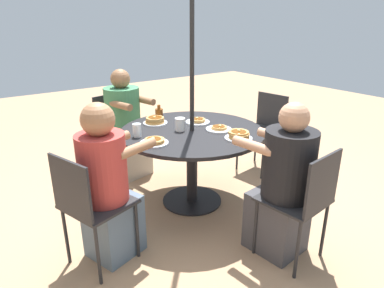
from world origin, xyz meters
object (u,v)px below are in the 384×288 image
Objects in this scene: patio_table at (192,142)px; pancake_plate_d at (239,136)px; patio_chair_south at (116,127)px; patio_chair_east at (265,126)px; diner_west at (108,189)px; pancake_plate_b at (219,129)px; pancake_plate_c at (155,121)px; patio_chair_west at (89,203)px; syrup_bottle at (159,113)px; diner_north at (283,188)px; diner_south at (125,128)px; pancake_plate_a at (198,121)px; drinking_glass_a at (137,130)px; coffee_cup at (180,124)px; pancake_plate_e at (154,142)px; patio_chair_north at (304,198)px.

pancake_plate_d is at bearing -157.55° from patio_table.
patio_chair_south reaches higher than patio_table.
diner_west is at bearing 94.25° from patio_chair_east.
diner_west is 5.07× the size of pancake_plate_b.
pancake_plate_b is 1.00× the size of pancake_plate_c.
pancake_plate_b is at bearing 80.34° from diner_west.
patio_chair_west is at bearing 127.06° from pancake_plate_c.
pancake_plate_d is at bearing 66.12° from diner_west.
syrup_bottle is at bearing 111.39° from patio_chair_west.
diner_north is 0.86m from pancake_plate_b.
patio_chair_west is 1.29m from pancake_plate_d.
patio_table is 5.62× the size of pancake_plate_d.
diner_south reaches higher than pancake_plate_b.
patio_chair_east is at bearing -89.35° from pancake_plate_a.
syrup_bottle is 0.57m from drinking_glass_a.
patio_chair_south is 7.63× the size of drinking_glass_a.
pancake_plate_c is (0.65, -0.76, 0.21)m from diner_west.
pancake_plate_a is at bearing 94.25° from diner_west.
diner_south is at bearing 19.68° from syrup_bottle.
patio_table is 0.26m from pancake_plate_a.
patio_table is 0.20m from coffee_cup.
pancake_plate_e reaches higher than pancake_plate_b.
patio_chair_north is 1.00× the size of patio_chair_east.
pancake_plate_b is (-1.09, -0.40, 0.21)m from diner_south.
pancake_plate_e is at bearing 116.67° from diner_north.
pancake_plate_c reaches higher than pancake_plate_b.
pancake_plate_c is at bearing 58.04° from pancake_plate_a.
patio_chair_south is 0.74× the size of diner_west.
patio_chair_north reaches higher than drinking_glass_a.
coffee_cup is (0.47, 0.26, 0.03)m from pancake_plate_d.
diner_north is 5.02× the size of pancake_plate_c.
patio_chair_east reaches higher than syrup_bottle.
diner_north is (0.17, 0.02, 0.02)m from patio_chair_north.
diner_south is at bearing 132.58° from diner_west.
patio_chair_south is 1.00× the size of patio_chair_west.
drinking_glass_a is at bearing 127.03° from pancake_plate_c.
syrup_bottle is at bearing 89.72° from diner_north.
patio_chair_east and patio_chair_south have the same top height.
syrup_bottle is at bearing 114.29° from diner_west.
drinking_glass_a is (0.46, -0.61, 0.27)m from patio_chair_west.
patio_table is at bearing -76.24° from pancake_plate_e.
coffee_cup is (0.16, -0.36, 0.04)m from pancake_plate_e.
pancake_plate_b is at bearing 97.91° from diner_south.
drinking_glass_a is at bearing 68.37° from pancake_plate_b.
patio_chair_west is 0.72m from pancake_plate_e.
patio_chair_north is 3.74× the size of pancake_plate_b.
patio_chair_south reaches higher than pancake_plate_a.
patio_chair_west is at bearing 110.83° from pancake_plate_a.
patio_table is at bearing 54.31° from pancake_plate_b.
diner_west is 5.07× the size of pancake_plate_e.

